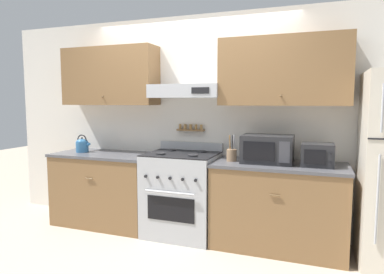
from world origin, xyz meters
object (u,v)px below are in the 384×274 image
object	(u,v)px
tea_kettle	(82,145)
toaster_oven	(317,155)
utensil_crock	(232,154)
stove_range	(182,194)
microwave	(267,149)

from	to	relation	value
tea_kettle	toaster_oven	bearing A→B (deg)	-0.03
utensil_crock	toaster_oven	distance (m)	0.87
stove_range	toaster_oven	size ratio (longest dim) A/B	3.40
toaster_oven	tea_kettle	bearing A→B (deg)	179.97
microwave	utensil_crock	bearing A→B (deg)	-177.29
utensil_crock	tea_kettle	bearing A→B (deg)	-180.00
stove_range	microwave	distance (m)	1.11
microwave	toaster_oven	distance (m)	0.49
tea_kettle	stove_range	bearing A→B (deg)	0.01
tea_kettle	toaster_oven	xyz separation A→B (m)	(2.81, -0.00, 0.02)
stove_range	utensil_crock	bearing A→B (deg)	-0.01
stove_range	toaster_oven	xyz separation A→B (m)	(1.45, -0.00, 0.53)
microwave	toaster_oven	world-z (taller)	microwave
tea_kettle	microwave	world-z (taller)	microwave
tea_kettle	utensil_crock	world-z (taller)	utensil_crock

